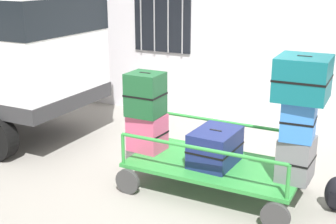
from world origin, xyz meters
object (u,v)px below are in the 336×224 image
(suitcase_left_bottom, at_px, (147,132))
(suitcase_center_bottom, at_px, (296,159))
(suitcase_center_top, at_px, (303,78))
(luggage_cart, at_px, (214,168))
(suitcase_midleft_bottom, at_px, (215,147))
(suitcase_left_middle, at_px, (145,94))
(backpack, at_px, (336,194))
(suitcase_center_middle, at_px, (299,119))

(suitcase_left_bottom, distance_m, suitcase_center_bottom, 2.03)
(suitcase_center_top, bearing_deg, suitcase_center_bottom, 90.00)
(luggage_cart, distance_m, suitcase_center_top, 1.65)
(suitcase_left_bottom, height_order, suitcase_center_top, suitcase_center_top)
(suitcase_left_bottom, distance_m, suitcase_midleft_bottom, 1.02)
(suitcase_left_middle, xyz_separation_m, backpack, (2.51, 0.19, -0.97))
(suitcase_midleft_bottom, height_order, suitcase_center_middle, suitcase_center_middle)
(suitcase_left_middle, height_order, suitcase_midleft_bottom, suitcase_left_middle)
(suitcase_midleft_bottom, height_order, backpack, suitcase_midleft_bottom)
(suitcase_left_middle, bearing_deg, suitcase_center_top, 0.25)
(suitcase_center_top, relative_size, backpack, 1.44)
(suitcase_midleft_bottom, distance_m, suitcase_center_top, 1.44)
(suitcase_left_bottom, distance_m, backpack, 2.55)
(suitcase_midleft_bottom, xyz_separation_m, backpack, (1.49, 0.17, -0.39))
(suitcase_left_middle, xyz_separation_m, suitcase_center_top, (2.03, 0.01, 0.44))
(suitcase_center_top, bearing_deg, suitcase_midleft_bottom, 179.84)
(suitcase_left_bottom, bearing_deg, backpack, 3.51)
(backpack, bearing_deg, suitcase_center_bottom, -161.22)
(suitcase_center_bottom, relative_size, suitcase_center_middle, 1.13)
(suitcase_left_bottom, height_order, suitcase_left_middle, suitcase_left_middle)
(backpack, bearing_deg, suitcase_midleft_bottom, -173.34)
(suitcase_center_bottom, distance_m, suitcase_center_top, 0.98)
(luggage_cart, xyz_separation_m, suitcase_left_bottom, (-1.02, 0.03, 0.31))
(suitcase_left_bottom, bearing_deg, suitcase_center_middle, -1.28)
(suitcase_center_middle, bearing_deg, suitcase_center_bottom, 90.00)
(suitcase_center_top, bearing_deg, suitcase_center_middle, -90.00)
(suitcase_left_bottom, bearing_deg, suitcase_midleft_bottom, -1.14)
(suitcase_midleft_bottom, bearing_deg, suitcase_center_middle, -1.42)
(suitcase_left_bottom, bearing_deg, suitcase_center_top, -0.65)
(suitcase_left_middle, height_order, suitcase_center_middle, suitcase_left_middle)
(suitcase_left_bottom, height_order, suitcase_center_middle, suitcase_center_middle)
(luggage_cart, height_order, suitcase_center_bottom, suitcase_center_bottom)
(suitcase_left_middle, relative_size, suitcase_midleft_bottom, 0.81)
(suitcase_left_bottom, distance_m, suitcase_left_middle, 0.55)
(suitcase_center_top, bearing_deg, suitcase_left_bottom, 179.35)
(suitcase_left_middle, bearing_deg, suitcase_center_middle, -0.38)
(luggage_cart, relative_size, suitcase_left_bottom, 4.41)
(suitcase_center_top, bearing_deg, suitcase_left_middle, -179.75)
(suitcase_midleft_bottom, xyz_separation_m, suitcase_center_bottom, (1.02, 0.01, 0.03))
(suitcase_center_middle, xyz_separation_m, backpack, (0.48, 0.20, -0.92))
(suitcase_midleft_bottom, bearing_deg, suitcase_left_bottom, 178.86)
(luggage_cart, xyz_separation_m, suitcase_midleft_bottom, (-0.00, 0.01, 0.28))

